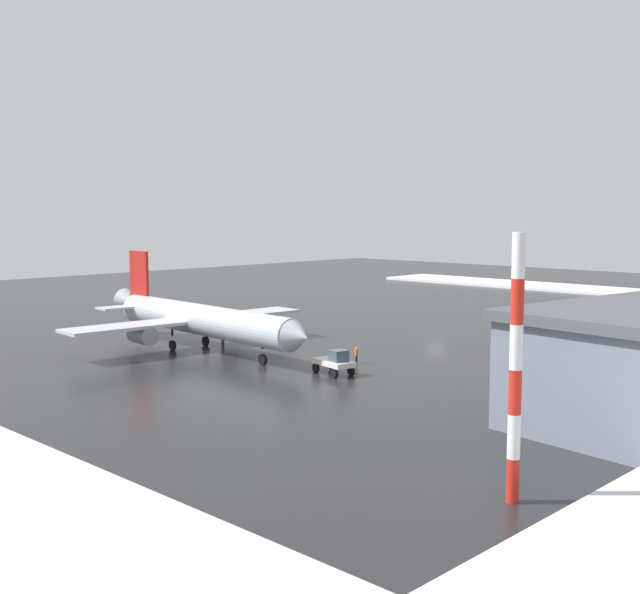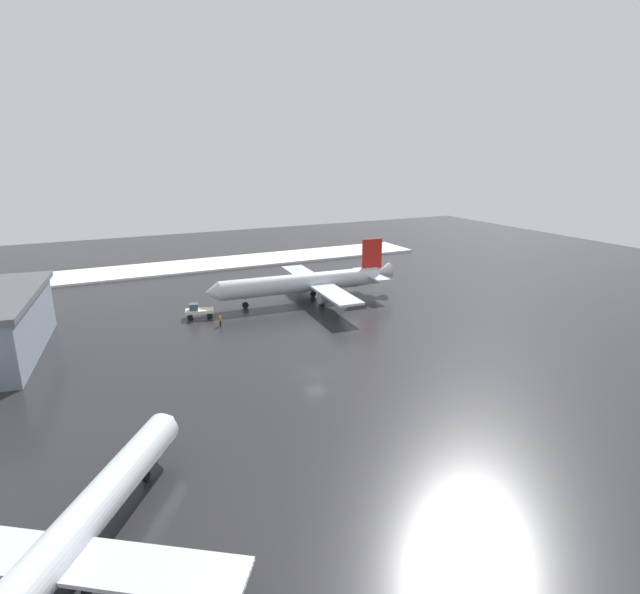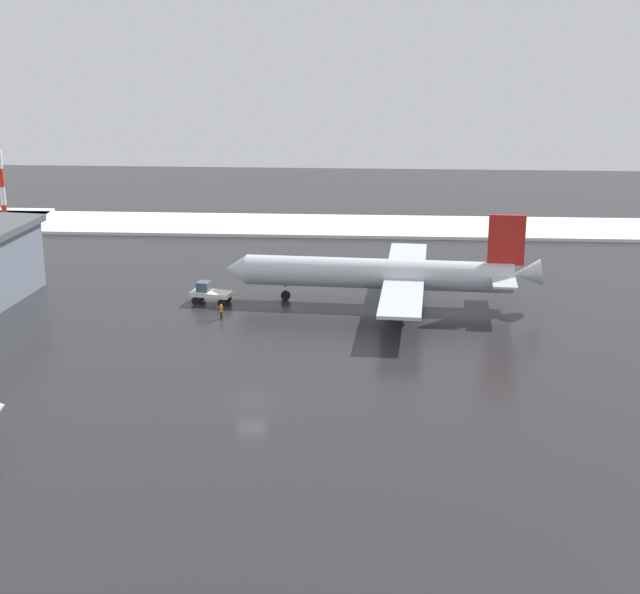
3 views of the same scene
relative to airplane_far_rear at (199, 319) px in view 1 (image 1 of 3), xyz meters
name	(u,v)px [view 1 (image 1 of 3)]	position (x,y,z in m)	size (l,w,h in m)	color
ground_plane	(436,334)	(29.08, -11.92, -3.59)	(240.00, 240.00, 0.00)	#232326
airplane_far_rear	(199,319)	(0.00, 0.00, 0.00)	(30.34, 36.57, 10.86)	silver
pushback_tug	(335,361)	(0.88, -20.33, -2.30)	(3.11, 4.96, 2.50)	silver
ground_crew_near_tug	(223,337)	(4.02, 0.83, -2.62)	(0.36, 0.36, 1.71)	black
ground_crew_by_nose_gear	(356,354)	(6.57, -18.09, -2.62)	(0.36, 0.36, 1.71)	black
antenna_mast	(516,370)	(-17.43, -50.84, 3.77)	(0.70, 0.70, 14.72)	red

